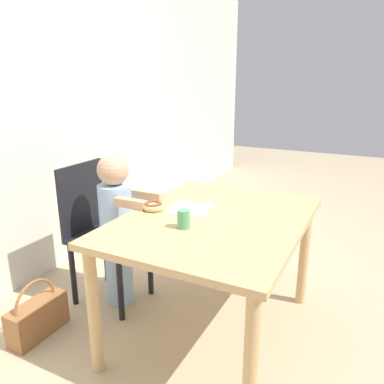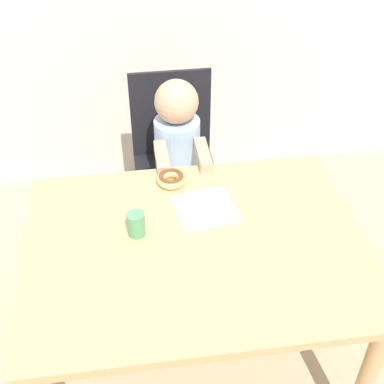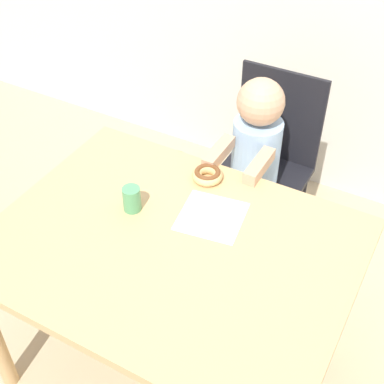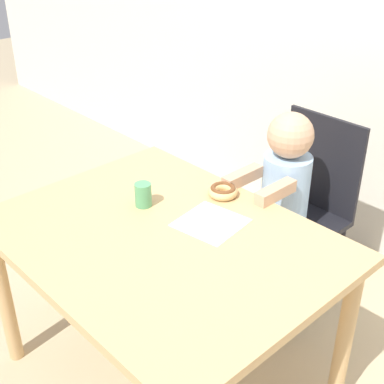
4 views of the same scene
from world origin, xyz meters
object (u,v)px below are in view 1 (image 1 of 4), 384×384
(child_figure, at_px, (117,226))
(cup, at_px, (184,219))
(handbag, at_px, (38,317))
(chair, at_px, (102,232))
(donut, at_px, (153,206))

(child_figure, height_order, cup, child_figure)
(child_figure, relative_size, handbag, 2.84)
(chair, bearing_deg, donut, -98.14)
(donut, relative_size, cup, 1.26)
(chair, bearing_deg, cup, -106.91)
(chair, xyz_separation_m, cup, (-0.22, -0.72, 0.29))
(cup, bearing_deg, donut, 60.48)
(child_figure, relative_size, donut, 8.50)
(donut, height_order, cup, cup)
(donut, bearing_deg, handbag, 129.04)
(child_figure, bearing_deg, cup, -110.34)
(child_figure, distance_m, handbag, 0.67)
(child_figure, xyz_separation_m, cup, (-0.22, -0.59, 0.23))
(handbag, bearing_deg, chair, -9.60)
(cup, bearing_deg, chair, 73.09)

